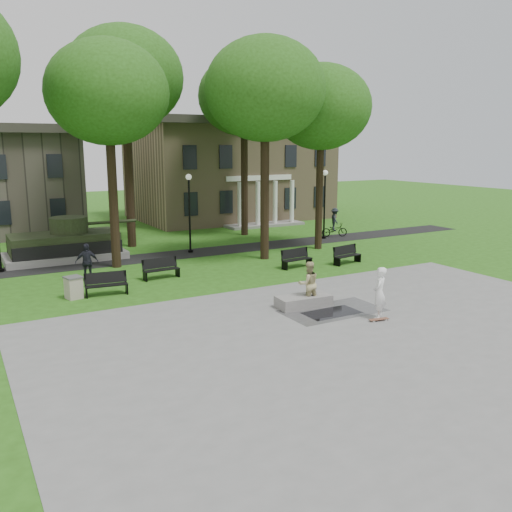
% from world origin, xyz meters
% --- Properties ---
extents(ground, '(120.00, 120.00, 0.00)m').
position_xyz_m(ground, '(0.00, 0.00, 0.00)').
color(ground, '#255013').
rests_on(ground, ground).
extents(plaza, '(22.00, 16.00, 0.02)m').
position_xyz_m(plaza, '(0.00, -5.00, 0.01)').
color(plaza, gray).
rests_on(plaza, ground).
extents(footpath, '(44.00, 2.60, 0.01)m').
position_xyz_m(footpath, '(0.00, 12.00, 0.01)').
color(footpath, black).
rests_on(footpath, ground).
extents(building_right, '(17.00, 12.00, 8.60)m').
position_xyz_m(building_right, '(10.00, 26.00, 4.34)').
color(building_right, '#9E8460').
rests_on(building_right, ground).
extents(tree_1, '(6.20, 6.20, 11.63)m').
position_xyz_m(tree_1, '(-4.50, 10.50, 8.95)').
color(tree_1, black).
rests_on(tree_1, ground).
extents(tree_2, '(6.60, 6.60, 12.16)m').
position_xyz_m(tree_2, '(3.50, 8.50, 9.32)').
color(tree_2, black).
rests_on(tree_2, ground).
extents(tree_3, '(6.00, 6.00, 11.19)m').
position_xyz_m(tree_3, '(8.00, 9.50, 8.60)').
color(tree_3, black).
rests_on(tree_3, ground).
extents(tree_4, '(7.20, 7.20, 13.50)m').
position_xyz_m(tree_4, '(-2.00, 16.00, 10.39)').
color(tree_4, black).
rests_on(tree_4, ground).
extents(tree_5, '(6.40, 6.40, 12.44)m').
position_xyz_m(tree_5, '(6.50, 16.50, 9.67)').
color(tree_5, black).
rests_on(tree_5, ground).
extents(lamp_mid, '(0.36, 0.36, 4.73)m').
position_xyz_m(lamp_mid, '(0.50, 12.30, 2.79)').
color(lamp_mid, black).
rests_on(lamp_mid, ground).
extents(lamp_right, '(0.36, 0.36, 4.73)m').
position_xyz_m(lamp_right, '(10.50, 12.30, 2.79)').
color(lamp_right, black).
rests_on(lamp_right, ground).
extents(tank_monument, '(7.45, 3.40, 2.40)m').
position_xyz_m(tank_monument, '(-6.46, 14.00, 0.86)').
color(tank_monument, gray).
rests_on(tank_monument, ground).
extents(puddle, '(2.20, 1.20, 0.00)m').
position_xyz_m(puddle, '(0.56, -1.69, 0.02)').
color(puddle, black).
rests_on(puddle, plaza).
extents(concrete_block, '(2.26, 1.15, 0.45)m').
position_xyz_m(concrete_block, '(0.08, -0.45, 0.24)').
color(concrete_block, gray).
rests_on(concrete_block, plaza).
extents(skateboard, '(0.80, 0.32, 0.07)m').
position_xyz_m(skateboard, '(1.49, -3.33, 0.06)').
color(skateboard, brown).
rests_on(skateboard, plaza).
extents(skateboarder, '(0.85, 0.82, 1.96)m').
position_xyz_m(skateboarder, '(1.67, -3.09, 1.00)').
color(skateboarder, white).
rests_on(skateboarder, plaza).
extents(friend_watching, '(1.00, 0.85, 1.84)m').
position_xyz_m(friend_watching, '(0.30, -0.46, 0.94)').
color(friend_watching, tan).
rests_on(friend_watching, plaza).
extents(pedestrian_walker, '(1.13, 0.64, 1.83)m').
position_xyz_m(pedestrian_walker, '(-6.53, 8.19, 0.91)').
color(pedestrian_walker, black).
rests_on(pedestrian_walker, ground).
extents(cyclist, '(1.93, 1.27, 2.05)m').
position_xyz_m(cyclist, '(11.67, 12.62, 0.84)').
color(cyclist, black).
rests_on(cyclist, ground).
extents(park_bench_0, '(1.84, 0.74, 1.00)m').
position_xyz_m(park_bench_0, '(-6.39, 5.25, 0.52)').
color(park_bench_0, black).
rests_on(park_bench_0, ground).
extents(park_bench_1, '(1.82, 0.63, 1.00)m').
position_xyz_m(park_bench_1, '(-3.29, 6.93, 0.52)').
color(park_bench_1, black).
rests_on(park_bench_1, ground).
extents(park_bench_2, '(1.84, 0.73, 1.00)m').
position_xyz_m(park_bench_2, '(3.81, 5.70, 0.52)').
color(park_bench_2, black).
rests_on(park_bench_2, ground).
extents(park_bench_3, '(1.85, 0.83, 1.00)m').
position_xyz_m(park_bench_3, '(6.76, 5.15, 0.52)').
color(park_bench_3, black).
rests_on(park_bench_3, ground).
extents(trash_bin, '(0.79, 0.79, 0.96)m').
position_xyz_m(trash_bin, '(-7.72, 5.38, 0.49)').
color(trash_bin, '#AEA28F').
rests_on(trash_bin, ground).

